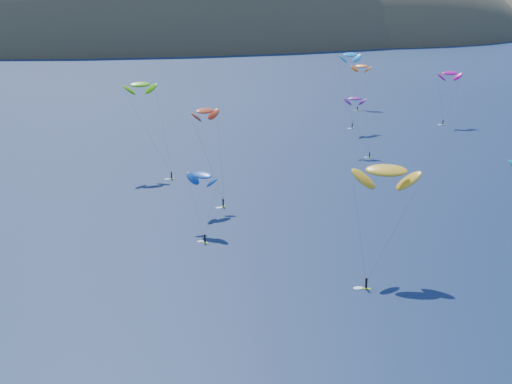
{
  "coord_description": "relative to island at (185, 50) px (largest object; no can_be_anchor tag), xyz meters",
  "views": [
    {
      "loc": [
        -47.25,
        -54.21,
        51.18
      ],
      "look_at": [
        -14.77,
        80.0,
        9.0
      ],
      "focal_mm": 50.0,
      "sensor_mm": 36.0,
      "label": 1
    }
  ],
  "objects": [
    {
      "name": "kitesurfer_6",
      "position": [
        -8.59,
        -419.24,
        26.67
      ],
      "size": [
        6.88,
        11.47,
        17.75
      ],
      "rotation": [
        0.0,
        0.0,
        -0.35
      ],
      "color": "#A6CC16",
      "rests_on": "ground"
    },
    {
      "name": "kitesurfer_3",
      "position": [
        -72.08,
        -425.2,
        33.92
      ],
      "size": [
        11.44,
        14.8,
        25.62
      ],
      "rotation": [
        0.0,
        0.0,
        0.16
      ],
      "color": "#A6CC16",
      "rests_on": "ground"
    },
    {
      "name": "kitesurfer_2",
      "position": [
        -35.49,
        -503.61,
        28.69
      ],
      "size": [
        13.96,
        14.63,
        21.16
      ],
      "rotation": [
        0.0,
        0.0,
        -0.4
      ],
      "color": "#A6CC16",
      "rests_on": "ground"
    },
    {
      "name": "kitesurfer_9",
      "position": [
        -59.89,
        -456.01,
        31.83
      ],
      "size": [
        8.23,
        11.23,
        23.27
      ],
      "rotation": [
        0.0,
        0.0,
        0.53
      ],
      "color": "#A6CC16",
      "rests_on": "ground"
    },
    {
      "name": "kitesurfer_10",
      "position": [
        -63.98,
        -475.36,
        21.99
      ],
      "size": [
        7.55,
        14.41,
        13.39
      ],
      "rotation": [
        0.0,
        0.0,
        -0.86
      ],
      "color": "#A6CC16",
      "rests_on": "ground"
    },
    {
      "name": "kitesurfer_4",
      "position": [
        3.41,
        -382.83,
        35.51
      ],
      "size": [
        9.73,
        8.48,
        27.31
      ],
      "rotation": [
        0.0,
        0.0,
        0.3
      ],
      "color": "#A6CC16",
      "rests_on": "ground"
    },
    {
      "name": "kitesurfer_11",
      "position": [
        21.7,
        -347.77,
        26.98
      ],
      "size": [
        9.21,
        13.14,
        18.54
      ],
      "rotation": [
        0.0,
        0.0,
        -0.7
      ],
      "color": "#A6CC16",
      "rests_on": "ground"
    },
    {
      "name": "island",
      "position": [
        0.0,
        0.0,
        0.0
      ],
      "size": [
        730.0,
        300.0,
        210.0
      ],
      "color": "#3D3526",
      "rests_on": "ground"
    },
    {
      "name": "kitesurfer_8",
      "position": [
        39.79,
        -386.45,
        28.53
      ],
      "size": [
        9.07,
        5.86,
        20.27
      ],
      "rotation": [
        0.0,
        0.0,
        -0.1
      ],
      "color": "#A6CC16",
      "rests_on": "ground"
    }
  ]
}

